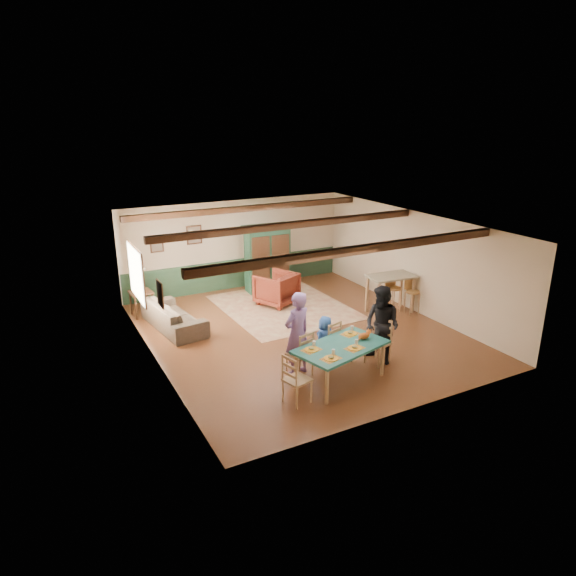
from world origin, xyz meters
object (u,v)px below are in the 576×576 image
table_lamp (140,280)px  dining_chair_far_right (328,342)px  dining_chair_end_left (297,379)px  person_child (325,339)px  dining_chair_end_right (378,342)px  armchair (276,289)px  person_woman (382,325)px  end_table (142,303)px  sofa (174,315)px  person_man (297,334)px  bar_stool_left (394,293)px  counter_table (390,294)px  dining_table (340,364)px  cat (364,335)px  armoire (267,258)px  bar_stool_right (412,296)px  dining_chair_far_left (300,353)px

table_lamp → dining_chair_far_right: bearing=-58.1°
dining_chair_end_left → person_child: (1.34, 1.20, 0.03)m
dining_chair_end_right → armchair: size_ratio=0.97×
person_woman → end_table: (-3.93, 5.16, -0.51)m
person_woman → sofa: bearing=-153.5°
person_child → table_lamp: (-2.88, 4.58, 0.46)m
person_man → armchair: size_ratio=1.77×
person_man → bar_stool_left: size_ratio=1.71×
person_man → counter_table: size_ratio=1.42×
person_woman → counter_table: 3.08m
dining_chair_end_right → end_table: dining_chair_end_right is taller
person_woman → dining_table: bearing=-90.0°
person_man → cat: bearing=136.5°
dining_table → person_woman: bearing=14.6°
dining_chair_end_right → person_woman: size_ratio=0.58×
person_woman → dining_chair_end_right: bearing=-90.0°
person_woman → end_table: size_ratio=2.53×
dining_chair_far_right → armoire: armoire is taller
dining_chair_end_left → end_table: (-1.54, 5.78, -0.15)m
cat → end_table: cat is taller
dining_chair_end_right → armoire: size_ratio=0.48×
table_lamp → sofa: bearing=-67.5°
armoire → end_table: 3.93m
table_lamp → counter_table: (5.98, -2.88, -0.46)m
dining_chair_end_right → dining_table: bearing=-90.0°
bar_stool_right → cat: bearing=-137.9°
dining_table → bar_stool_left: 4.35m
dining_table → dining_chair_far_right: size_ratio=1.89×
dining_table → sofa: 4.77m
person_woman → person_child: bearing=-133.3°
dining_table → person_child: bearing=78.1°
dining_chair_end_left → person_woman: person_woman is taller
dining_chair_end_right → armchair: dining_chair_end_right is taller
table_lamp → person_woman: bearing=-52.7°
person_woman → cat: bearing=-81.9°
end_table → bar_stool_left: bar_stool_left is taller
dining_chair_far_right → sofa: 4.18m
person_man → person_child: person_man is taller
dining_chair_far_right → dining_chair_end_left: (-1.36, -1.12, 0.00)m
armchair → dining_chair_far_left: bearing=44.2°
dining_chair_end_left → armoire: 6.53m
dining_chair_end_left → counter_table: (4.44, 2.90, 0.03)m
table_lamp → counter_table: size_ratio=0.49×
dining_chair_far_right → bar_stool_right: bearing=-173.0°
armoire → bar_stool_right: bearing=-51.1°
dining_chair_far_right → bar_stool_right: 3.80m
dining_chair_end_left → table_lamp: table_lamp is taller
dining_chair_far_left → dining_chair_end_left: bearing=43.8°
dining_chair_far_left → counter_table: 4.36m
dining_table → person_woman: person_woman is taller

